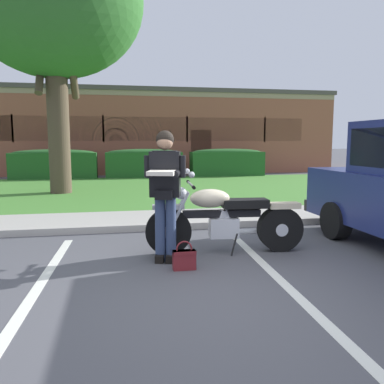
{
  "coord_description": "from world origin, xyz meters",
  "views": [
    {
      "loc": [
        -1.07,
        -4.0,
        1.57
      ],
      "look_at": [
        -0.02,
        1.48,
        0.85
      ],
      "focal_mm": 37.03,
      "sensor_mm": 36.0,
      "label": 1
    }
  ],
  "objects_px": {
    "hedge_left": "(54,164)",
    "hedge_center_left": "(144,163)",
    "shade_tree": "(53,1)",
    "rider_person": "(165,185)",
    "hedge_center_right": "(227,162)",
    "brick_building": "(106,133)",
    "motorcycle": "(231,219)",
    "handbag": "(184,258)"
  },
  "relations": [
    {
      "from": "shade_tree",
      "to": "hedge_center_left",
      "type": "bearing_deg",
      "value": 59.72
    },
    {
      "from": "motorcycle",
      "to": "hedge_left",
      "type": "distance_m",
      "value": 12.22
    },
    {
      "from": "handbag",
      "to": "hedge_center_right",
      "type": "height_order",
      "value": "hedge_center_right"
    },
    {
      "from": "hedge_center_left",
      "to": "brick_building",
      "type": "height_order",
      "value": "brick_building"
    },
    {
      "from": "hedge_left",
      "to": "hedge_center_right",
      "type": "xyz_separation_m",
      "value": [
        7.26,
        0.0,
        0.0
      ]
    },
    {
      "from": "motorcycle",
      "to": "hedge_center_left",
      "type": "height_order",
      "value": "hedge_center_left"
    },
    {
      "from": "rider_person",
      "to": "shade_tree",
      "type": "relative_size",
      "value": 0.22
    },
    {
      "from": "rider_person",
      "to": "hedge_center_left",
      "type": "bearing_deg",
      "value": 87.38
    },
    {
      "from": "motorcycle",
      "to": "hedge_center_right",
      "type": "xyz_separation_m",
      "value": [
        3.2,
        11.53,
        0.17
      ]
    },
    {
      "from": "hedge_center_left",
      "to": "brick_building",
      "type": "relative_size",
      "value": 0.14
    },
    {
      "from": "hedge_left",
      "to": "brick_building",
      "type": "xyz_separation_m",
      "value": [
        1.93,
        6.45,
        1.38
      ]
    },
    {
      "from": "motorcycle",
      "to": "shade_tree",
      "type": "height_order",
      "value": "shade_tree"
    },
    {
      "from": "motorcycle",
      "to": "hedge_center_right",
      "type": "bearing_deg",
      "value": 74.48
    },
    {
      "from": "handbag",
      "to": "shade_tree",
      "type": "relative_size",
      "value": 0.05
    },
    {
      "from": "handbag",
      "to": "brick_building",
      "type": "bearing_deg",
      "value": 94.13
    },
    {
      "from": "motorcycle",
      "to": "hedge_left",
      "type": "height_order",
      "value": "hedge_left"
    },
    {
      "from": "rider_person",
      "to": "hedge_center_left",
      "type": "height_order",
      "value": "rider_person"
    },
    {
      "from": "shade_tree",
      "to": "hedge_left",
      "type": "xyz_separation_m",
      "value": [
        -0.87,
        4.73,
        -4.77
      ]
    },
    {
      "from": "rider_person",
      "to": "brick_building",
      "type": "bearing_deg",
      "value": 93.63
    },
    {
      "from": "motorcycle",
      "to": "brick_building",
      "type": "height_order",
      "value": "brick_building"
    },
    {
      "from": "shade_tree",
      "to": "hedge_center_left",
      "type": "distance_m",
      "value": 7.26
    },
    {
      "from": "motorcycle",
      "to": "rider_person",
      "type": "xyz_separation_m",
      "value": [
        -0.97,
        -0.27,
        0.53
      ]
    },
    {
      "from": "hedge_left",
      "to": "hedge_center_left",
      "type": "height_order",
      "value": "same"
    },
    {
      "from": "shade_tree",
      "to": "brick_building",
      "type": "height_order",
      "value": "shade_tree"
    },
    {
      "from": "rider_person",
      "to": "hedge_left",
      "type": "relative_size",
      "value": 0.5
    },
    {
      "from": "handbag",
      "to": "hedge_left",
      "type": "relative_size",
      "value": 0.11
    },
    {
      "from": "motorcycle",
      "to": "rider_person",
      "type": "distance_m",
      "value": 1.14
    },
    {
      "from": "hedge_left",
      "to": "brick_building",
      "type": "relative_size",
      "value": 0.15
    },
    {
      "from": "hedge_center_left",
      "to": "hedge_center_right",
      "type": "distance_m",
      "value": 3.63
    },
    {
      "from": "rider_person",
      "to": "brick_building",
      "type": "height_order",
      "value": "brick_building"
    },
    {
      "from": "motorcycle",
      "to": "rider_person",
      "type": "bearing_deg",
      "value": -164.48
    },
    {
      "from": "motorcycle",
      "to": "handbag",
      "type": "relative_size",
      "value": 6.23
    },
    {
      "from": "hedge_left",
      "to": "hedge_center_left",
      "type": "xyz_separation_m",
      "value": [
        3.63,
        0.0,
        0.0
      ]
    },
    {
      "from": "rider_person",
      "to": "brick_building",
      "type": "distance_m",
      "value": 18.31
    },
    {
      "from": "hedge_left",
      "to": "hedge_center_left",
      "type": "bearing_deg",
      "value": 0.0
    },
    {
      "from": "rider_person",
      "to": "hedge_center_left",
      "type": "xyz_separation_m",
      "value": [
        0.54,
        11.8,
        -0.36
      ]
    },
    {
      "from": "rider_person",
      "to": "hedge_center_left",
      "type": "distance_m",
      "value": 11.81
    },
    {
      "from": "rider_person",
      "to": "hedge_center_right",
      "type": "xyz_separation_m",
      "value": [
        4.17,
        11.8,
        -0.36
      ]
    },
    {
      "from": "shade_tree",
      "to": "hedge_center_left",
      "type": "height_order",
      "value": "shade_tree"
    },
    {
      "from": "motorcycle",
      "to": "hedge_left",
      "type": "xyz_separation_m",
      "value": [
        -4.06,
        11.53,
        0.17
      ]
    },
    {
      "from": "hedge_center_left",
      "to": "handbag",
      "type": "bearing_deg",
      "value": -91.67
    },
    {
      "from": "handbag",
      "to": "hedge_center_left",
      "type": "relative_size",
      "value": 0.11
    }
  ]
}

